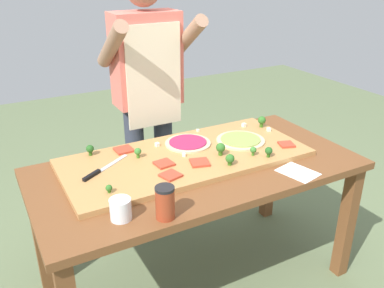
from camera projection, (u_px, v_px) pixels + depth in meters
name	position (u px, v px, depth m)	size (l,w,h in m)	color
ground_plane	(197.00, 279.00, 2.43)	(8.00, 8.00, 0.00)	#60704C
prep_table	(198.00, 182.00, 2.16)	(1.67, 0.82, 0.75)	brown
cutting_board	(186.00, 157.00, 2.18)	(1.29, 0.58, 0.03)	#B27F47
chefs_knife	(100.00, 171.00, 2.00)	(0.28, 0.19, 0.02)	#B7BABF
pizza_whole_beet_magenta	(188.00, 143.00, 2.30)	(0.25, 0.25, 0.02)	beige
pizza_whole_pesto_green	(241.00, 140.00, 2.33)	(0.27, 0.27, 0.02)	beige
pizza_slice_center	(124.00, 150.00, 2.22)	(0.09, 0.09, 0.01)	#BC3D28
pizza_slice_near_right	(171.00, 175.00, 1.95)	(0.09, 0.09, 0.01)	#BC3D28
pizza_slice_far_left	(164.00, 164.00, 2.07)	(0.09, 0.09, 0.01)	#BC3D28
pizza_slice_near_left	(286.00, 144.00, 2.28)	(0.08, 0.08, 0.01)	#BC3D28
pizza_slice_far_right	(200.00, 163.00, 2.08)	(0.09, 0.09, 0.01)	#BC3D28
broccoli_floret_center_left	(138.00, 152.00, 2.13)	(0.04, 0.04, 0.06)	#3F7220
broccoli_floret_front_right	(109.00, 188.00, 1.81)	(0.03, 0.03, 0.04)	#366618
broccoli_floret_back_left	(262.00, 121.00, 2.52)	(0.05, 0.05, 0.07)	#366618
broccoli_floret_front_mid	(269.00, 151.00, 2.14)	(0.04, 0.04, 0.06)	#2C5915
broccoli_floret_center_right	(253.00, 150.00, 2.16)	(0.03, 0.03, 0.05)	#3F7220
broccoli_floret_front_left	(220.00, 148.00, 2.16)	(0.05, 0.05, 0.07)	#366618
broccoli_floret_back_mid	(230.00, 159.00, 2.05)	(0.05, 0.05, 0.06)	#366618
broccoli_floret_back_right	(90.00, 149.00, 2.16)	(0.04, 0.04, 0.06)	#2C5915
cheese_crumble_a	(244.00, 125.00, 2.54)	(0.02, 0.02, 0.02)	white
cheese_crumble_b	(184.00, 155.00, 2.16)	(0.02, 0.02, 0.02)	white
cheese_crumble_c	(157.00, 145.00, 2.27)	(0.02, 0.02, 0.02)	white
cheese_crumble_d	(269.00, 130.00, 2.47)	(0.02, 0.02, 0.02)	silver
cheese_crumble_e	(198.00, 130.00, 2.47)	(0.01, 0.01, 0.01)	white
flour_cup	(121.00, 210.00, 1.67)	(0.09, 0.09, 0.09)	white
sauce_jar	(165.00, 202.00, 1.67)	(0.08, 0.08, 0.14)	#99381E
recipe_note	(298.00, 172.00, 2.05)	(0.14, 0.18, 0.00)	white
cook_center	(147.00, 88.00, 2.52)	(0.54, 0.39, 1.67)	#333847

